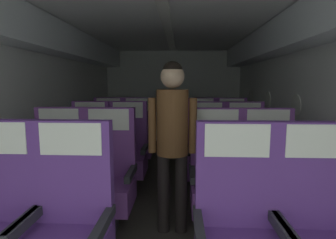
{
  "coord_description": "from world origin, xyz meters",
  "views": [
    {
      "loc": [
        0.17,
        -0.14,
        1.36
      ],
      "look_at": [
        -0.01,
        3.84,
        0.82
      ],
      "focal_mm": 28.46,
      "sensor_mm": 36.0,
      "label": 1
    }
  ],
  "objects_px": {
    "seat_b_right_aisle": "(268,181)",
    "seat_b_right_window": "(217,180)",
    "seat_b_left_aisle": "(108,179)",
    "flight_attendant": "(172,130)",
    "seat_c_right_aisle": "(245,155)",
    "seat_d_left_window": "(108,139)",
    "seat_a_right_window": "(237,234)",
    "seat_d_left_aisle": "(137,139)",
    "seat_c_left_window": "(89,153)",
    "seat_c_right_window": "(206,155)",
    "seat_d_right_window": "(201,139)",
    "seat_a_right_aisle": "(320,236)",
    "seat_d_right_aisle": "(232,140)",
    "seat_a_left_aisle": "(69,230)",
    "seat_b_left_window": "(58,177)",
    "seat_c_left_aisle": "(127,153)"
  },
  "relations": [
    {
      "from": "seat_a_right_window",
      "to": "seat_c_right_window",
      "type": "distance_m",
      "value": 1.77
    },
    {
      "from": "seat_c_left_window",
      "to": "seat_c_right_aisle",
      "type": "height_order",
      "value": "same"
    },
    {
      "from": "seat_b_left_window",
      "to": "seat_d_right_window",
      "type": "height_order",
      "value": "same"
    },
    {
      "from": "seat_d_right_aisle",
      "to": "seat_d_right_window",
      "type": "bearing_deg",
      "value": 178.31
    },
    {
      "from": "seat_a_right_aisle",
      "to": "seat_a_right_window",
      "type": "height_order",
      "value": "same"
    },
    {
      "from": "seat_d_left_aisle",
      "to": "seat_d_right_window",
      "type": "xyz_separation_m",
      "value": [
        1.02,
        0.01,
        0.0
      ]
    },
    {
      "from": "seat_b_left_aisle",
      "to": "flight_attendant",
      "type": "xyz_separation_m",
      "value": [
        0.6,
        -0.04,
        0.47
      ]
    },
    {
      "from": "seat_a_left_aisle",
      "to": "seat_b_right_window",
      "type": "bearing_deg",
      "value": 41.25
    },
    {
      "from": "seat_b_right_aisle",
      "to": "seat_c_left_aisle",
      "type": "xyz_separation_m",
      "value": [
        -1.47,
        0.89,
        0.0
      ]
    },
    {
      "from": "seat_c_right_aisle",
      "to": "flight_attendant",
      "type": "distance_m",
      "value": 1.36
    },
    {
      "from": "seat_c_left_window",
      "to": "seat_c_right_aisle",
      "type": "relative_size",
      "value": 1.0
    },
    {
      "from": "seat_a_right_aisle",
      "to": "seat_d_right_aisle",
      "type": "bearing_deg",
      "value": 90.02
    },
    {
      "from": "seat_b_right_aisle",
      "to": "seat_b_right_window",
      "type": "relative_size",
      "value": 1.0
    },
    {
      "from": "seat_c_left_window",
      "to": "seat_c_right_window",
      "type": "height_order",
      "value": "same"
    },
    {
      "from": "seat_c_left_aisle",
      "to": "seat_d_right_window",
      "type": "height_order",
      "value": "same"
    },
    {
      "from": "seat_a_left_aisle",
      "to": "seat_c_right_window",
      "type": "bearing_deg",
      "value": 60.51
    },
    {
      "from": "seat_b_right_window",
      "to": "seat_a_right_window",
      "type": "bearing_deg",
      "value": -90.31
    },
    {
      "from": "seat_d_left_aisle",
      "to": "seat_d_right_aisle",
      "type": "height_order",
      "value": "same"
    },
    {
      "from": "seat_c_right_aisle",
      "to": "seat_d_right_window",
      "type": "xyz_separation_m",
      "value": [
        -0.47,
        0.9,
        0.0
      ]
    },
    {
      "from": "seat_b_left_aisle",
      "to": "seat_d_left_aisle",
      "type": "bearing_deg",
      "value": 90.29
    },
    {
      "from": "seat_b_right_window",
      "to": "seat_c_right_window",
      "type": "relative_size",
      "value": 1.0
    },
    {
      "from": "seat_b_left_window",
      "to": "seat_c_left_window",
      "type": "height_order",
      "value": "same"
    },
    {
      "from": "seat_c_left_window",
      "to": "seat_d_left_window",
      "type": "relative_size",
      "value": 1.0
    },
    {
      "from": "seat_c_right_aisle",
      "to": "seat_d_left_window",
      "type": "bearing_deg",
      "value": 155.47
    },
    {
      "from": "seat_b_right_aisle",
      "to": "seat_d_left_aisle",
      "type": "height_order",
      "value": "same"
    },
    {
      "from": "seat_b_left_window",
      "to": "seat_c_left_aisle",
      "type": "relative_size",
      "value": 1.0
    },
    {
      "from": "seat_c_right_window",
      "to": "seat_d_left_aisle",
      "type": "xyz_separation_m",
      "value": [
        -1.01,
        0.9,
        0.0
      ]
    },
    {
      "from": "seat_b_left_aisle",
      "to": "seat_c_right_aisle",
      "type": "bearing_deg",
      "value": 31.17
    },
    {
      "from": "seat_c_left_aisle",
      "to": "seat_d_left_aisle",
      "type": "relative_size",
      "value": 1.0
    },
    {
      "from": "seat_b_right_window",
      "to": "seat_c_left_aisle",
      "type": "relative_size",
      "value": 1.0
    },
    {
      "from": "seat_c_right_window",
      "to": "seat_d_right_aisle",
      "type": "height_order",
      "value": "same"
    },
    {
      "from": "seat_b_left_window",
      "to": "seat_b_left_aisle",
      "type": "height_order",
      "value": "same"
    },
    {
      "from": "seat_d_left_window",
      "to": "seat_d_left_aisle",
      "type": "relative_size",
      "value": 1.0
    },
    {
      "from": "seat_b_right_window",
      "to": "flight_attendant",
      "type": "relative_size",
      "value": 0.73
    },
    {
      "from": "seat_c_left_aisle",
      "to": "seat_d_left_window",
      "type": "xyz_separation_m",
      "value": [
        -0.49,
        0.89,
        0.0
      ]
    },
    {
      "from": "seat_a_left_aisle",
      "to": "flight_attendant",
      "type": "relative_size",
      "value": 0.73
    },
    {
      "from": "seat_a_right_window",
      "to": "seat_d_left_aisle",
      "type": "height_order",
      "value": "same"
    },
    {
      "from": "seat_c_right_window",
      "to": "seat_c_left_aisle",
      "type": "bearing_deg",
      "value": 178.91
    },
    {
      "from": "seat_b_left_window",
      "to": "seat_b_left_aisle",
      "type": "relative_size",
      "value": 1.0
    },
    {
      "from": "seat_c_left_window",
      "to": "seat_c_left_aisle",
      "type": "xyz_separation_m",
      "value": [
        0.49,
        0.01,
        0.0
      ]
    },
    {
      "from": "seat_b_right_aisle",
      "to": "seat_b_right_window",
      "type": "bearing_deg",
      "value": -179.11
    },
    {
      "from": "seat_d_left_aisle",
      "to": "seat_b_right_window",
      "type": "bearing_deg",
      "value": -60.11
    },
    {
      "from": "seat_d_left_aisle",
      "to": "seat_b_left_window",
      "type": "bearing_deg",
      "value": -105.1
    },
    {
      "from": "seat_b_left_aisle",
      "to": "seat_d_left_window",
      "type": "distance_m",
      "value": 1.86
    },
    {
      "from": "seat_c_left_aisle",
      "to": "seat_d_left_aisle",
      "type": "bearing_deg",
      "value": 90.84
    },
    {
      "from": "seat_b_left_window",
      "to": "seat_c_left_aisle",
      "type": "height_order",
      "value": "same"
    },
    {
      "from": "seat_d_right_aisle",
      "to": "seat_d_right_window",
      "type": "distance_m",
      "value": 0.48
    },
    {
      "from": "seat_b_right_window",
      "to": "flight_attendant",
      "type": "xyz_separation_m",
      "value": [
        -0.41,
        -0.05,
        0.47
      ]
    },
    {
      "from": "seat_a_left_aisle",
      "to": "seat_d_right_window",
      "type": "bearing_deg",
      "value": 69.42
    },
    {
      "from": "seat_c_right_window",
      "to": "seat_d_right_window",
      "type": "relative_size",
      "value": 1.0
    }
  ]
}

